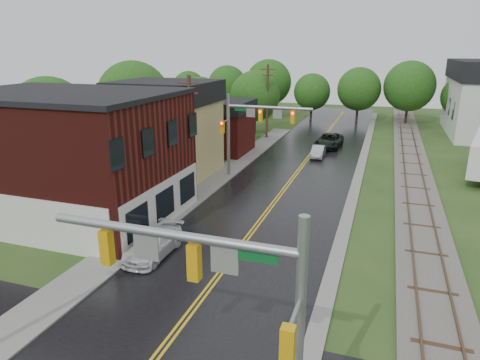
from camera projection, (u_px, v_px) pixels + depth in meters
The scene contains 18 objects.
main_road at pixel (297, 172), 39.13m from camera, with size 10.00×90.00×0.02m, color black.
curb_right at pixel (362, 164), 41.98m from camera, with size 0.80×70.00×0.12m, color gray.
sidewalk_left at pixel (214, 181), 36.53m from camera, with size 2.40×50.00×0.12m, color gray.
brick_building at pixel (67, 155), 28.19m from camera, with size 14.30×10.30×8.30m.
yellow_house at pixel (168, 138), 37.96m from camera, with size 8.00×7.00×6.40m, color tan.
darkred_building at pixel (216, 132), 46.08m from camera, with size 7.00×6.00×4.40m, color #3F0F0C.
railroad at pixel (412, 167), 40.53m from camera, with size 3.20×80.00×0.30m.
traffic_signal_near at pixel (221, 284), 11.28m from camera, with size 7.34×0.30×7.20m.
traffic_signal_far at pixel (252, 121), 36.01m from camera, with size 7.34×0.43×7.20m.
utility_pole_b at pixel (191, 133), 32.60m from camera, with size 1.80×0.28×9.00m.
utility_pole_c at pixel (267, 100), 52.47m from camera, with size 1.80×0.28×9.00m.
tree_left_a at pixel (51, 119), 36.41m from camera, with size 6.80×6.80×8.67m.
tree_left_b at pixel (135, 100), 44.65m from camera, with size 7.60×7.60×9.69m.
tree_left_c at pixel (201, 104), 51.00m from camera, with size 6.00×6.00×7.65m.
tree_left_e at pixel (256, 97), 54.79m from camera, with size 6.40×6.40×8.16m.
suv_dark at pixel (329, 141), 48.59m from camera, with size 2.56×5.55×1.54m, color black.
sedan_silver at pixel (318, 152), 44.34m from camera, with size 1.24×3.55×1.17m, color #ABABB0.
pickup_white at pixel (154, 245), 23.33m from camera, with size 1.83×4.50×1.30m, color silver.
Camera 1 is at (7.17, -7.25, 10.96)m, focal length 32.00 mm.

